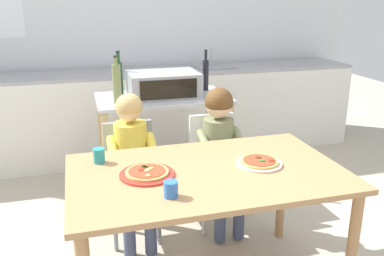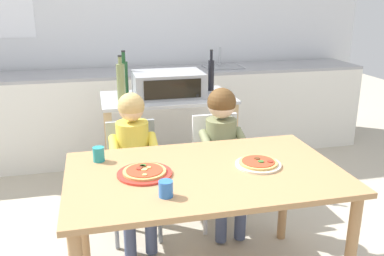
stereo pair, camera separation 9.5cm
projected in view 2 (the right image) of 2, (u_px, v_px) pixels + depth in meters
ground_plane at (171, 205)px, 3.46m from camera, size 10.52×10.52×0.00m
back_wall_tiled at (141, 25)px, 4.56m from camera, size 5.19×0.14×2.70m
kitchen_counter at (149, 113)px, 4.46m from camera, size 4.68×0.60×1.12m
kitchen_island_cart at (168, 130)px, 3.47m from camera, size 1.06×0.61×0.88m
toaster_oven at (168, 84)px, 3.36m from camera, size 0.56×0.40×0.20m
bottle_squat_spirits at (211, 74)px, 3.54m from camera, size 0.05×0.05×0.35m
bottle_brown_beer at (121, 83)px, 3.12m from camera, size 0.06×0.06×0.36m
bottle_dark_olive_oil at (124, 77)px, 3.41m from camera, size 0.06×0.06×0.36m
dining_table at (205, 186)px, 2.28m from camera, size 1.48×0.90×0.76m
dining_chair_left at (133, 171)px, 2.95m from camera, size 0.36×0.36×0.81m
dining_chair_right at (218, 161)px, 3.11m from camera, size 0.36×0.36×0.81m
child_in_yellow_shirt at (134, 153)px, 2.78m from camera, size 0.32×0.42×1.04m
child_in_olive_shirt at (223, 141)px, 2.94m from camera, size 0.32×0.42×1.03m
pizza_plate_red_rimmed at (145, 172)px, 2.20m from camera, size 0.29×0.29×0.03m
pizza_plate_cream at (258, 164)px, 2.32m from camera, size 0.26×0.26×0.03m
drinking_cup_teal at (99, 154)px, 2.37m from camera, size 0.07×0.07×0.08m
drinking_cup_blue at (166, 189)px, 1.96m from camera, size 0.07×0.07×0.08m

